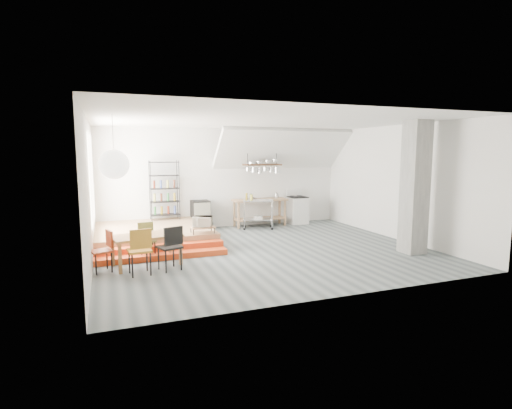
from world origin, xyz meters
name	(u,v)px	position (x,y,z in m)	size (l,w,h in m)	color
floor	(264,250)	(0.00, 0.00, 0.00)	(8.00, 8.00, 0.00)	#4E585B
wall_back	(225,178)	(0.00, 3.50, 1.60)	(8.00, 0.04, 3.20)	silver
wall_left	(89,193)	(-4.00, 0.00, 1.60)	(0.04, 7.00, 3.20)	silver
wall_right	(396,183)	(4.00, 0.00, 1.60)	(0.04, 7.00, 3.20)	silver
ceiling	(265,121)	(0.00, 0.00, 3.20)	(8.00, 7.00, 0.02)	white
slope_ceiling	(283,149)	(1.80, 2.90, 2.55)	(4.40, 1.80, 0.15)	white
window_pane	(92,179)	(-3.98, 1.50, 1.80)	(0.02, 2.50, 2.20)	white
platform	(153,234)	(-2.50, 2.00, 0.20)	(3.00, 3.00, 0.40)	#A77E53
step_lower	(163,256)	(-2.50, 0.05, 0.07)	(3.00, 0.35, 0.13)	#D14318
step_upper	(161,250)	(-2.50, 0.40, 0.13)	(3.00, 0.35, 0.27)	#D14318
concrete_column	(415,188)	(3.30, -1.50, 1.60)	(0.50, 0.50, 3.20)	slate
kitchen_counter	(260,207)	(1.10, 3.15, 0.63)	(1.80, 0.60, 0.91)	#A77E53
stove	(297,210)	(2.50, 3.16, 0.48)	(0.60, 0.60, 1.18)	white
pot_rack	(263,167)	(1.13, 2.92, 1.98)	(1.20, 0.50, 1.43)	#392316
wire_shelving	(164,189)	(-2.00, 3.20, 1.33)	(0.88, 0.38, 1.80)	black
microwave_shelf	(203,227)	(-1.40, 0.75, 0.55)	(0.60, 0.40, 0.16)	#A77E53
paper_lantern	(114,164)	(-3.49, -0.47, 2.20)	(0.60, 0.60, 0.60)	white
dining_table	(146,238)	(-2.90, -0.36, 0.60)	(1.55, 1.06, 0.68)	brown
chair_mustard	(140,247)	(-3.09, -1.07, 0.57)	(0.48, 0.48, 0.96)	#BC7D20
chair_black	(171,244)	(-2.46, -0.95, 0.56)	(0.54, 0.54, 0.94)	black
chair_olive	(146,237)	(-2.83, 0.31, 0.49)	(0.40, 0.40, 0.83)	olive
chair_red	(104,247)	(-3.75, -0.52, 0.51)	(0.49, 0.49, 0.85)	#9E3516
rolling_cart	(258,210)	(0.87, 2.70, 0.61)	(1.07, 0.81, 0.94)	silver
mini_fridge	(200,215)	(-0.90, 3.20, 0.47)	(0.55, 0.55, 0.93)	black
microwave	(203,221)	(-1.40, 0.75, 0.70)	(0.48, 0.33, 0.27)	beige
bowl	(253,199)	(0.86, 3.10, 0.94)	(0.24, 0.24, 0.06)	silver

